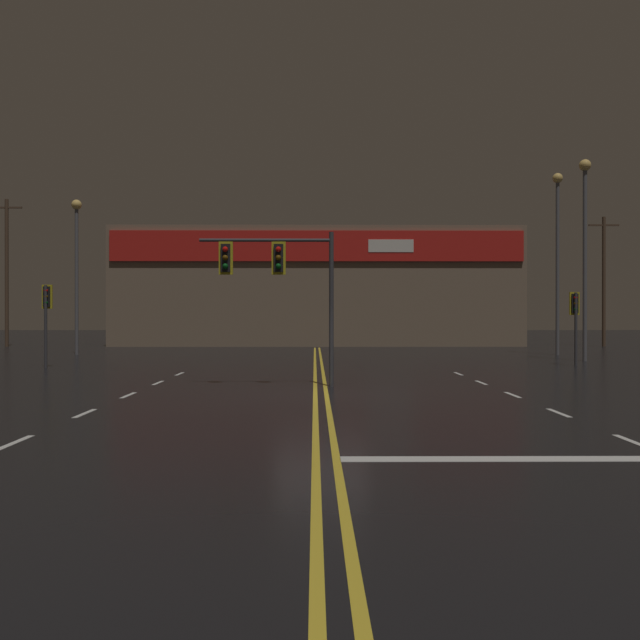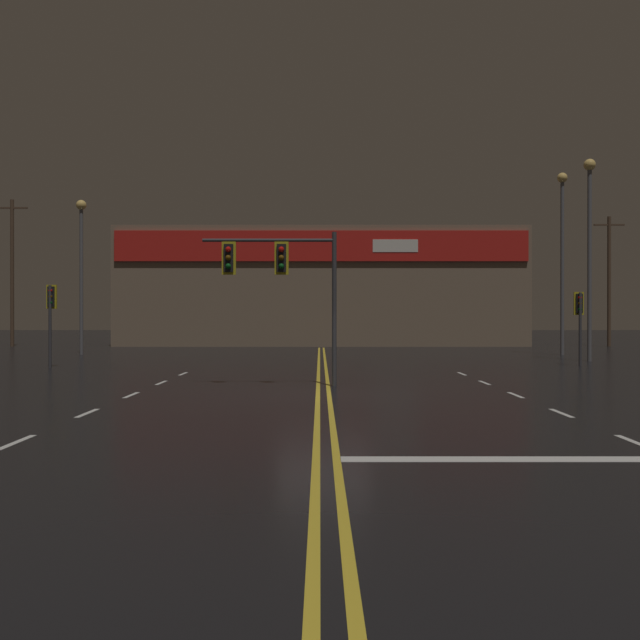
{
  "view_description": "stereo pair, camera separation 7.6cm",
  "coord_description": "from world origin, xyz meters",
  "px_view_note": "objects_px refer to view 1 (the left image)",
  "views": [
    {
      "loc": [
        -0.17,
        -19.03,
        2.07
      ],
      "look_at": [
        0.0,
        3.08,
        2.0
      ],
      "focal_mm": 40.0,
      "sensor_mm": 36.0,
      "label": 1
    },
    {
      "loc": [
        -0.09,
        -19.03,
        2.07
      ],
      "look_at": [
        0.0,
        3.08,
        2.0
      ],
      "focal_mm": 40.0,
      "sensor_mm": 36.0,
      "label": 2
    }
  ],
  "objects_px": {
    "traffic_signal_median": "(275,270)",
    "traffic_signal_corner_northwest": "(47,307)",
    "streetlight_far_left": "(558,240)",
    "traffic_signal_corner_northeast": "(575,312)",
    "streetlight_near_right": "(77,255)",
    "streetlight_near_left": "(585,233)"
  },
  "relations": [
    {
      "from": "traffic_signal_median",
      "to": "traffic_signal_corner_northwest",
      "type": "bearing_deg",
      "value": 140.79
    },
    {
      "from": "streetlight_near_right",
      "to": "streetlight_far_left",
      "type": "distance_m",
      "value": 26.77
    },
    {
      "from": "streetlight_near_right",
      "to": "streetlight_far_left",
      "type": "height_order",
      "value": "streetlight_far_left"
    },
    {
      "from": "traffic_signal_median",
      "to": "streetlight_near_right",
      "type": "relative_size",
      "value": 0.54
    },
    {
      "from": "streetlight_near_left",
      "to": "streetlight_near_right",
      "type": "xyz_separation_m",
      "value": [
        -26.16,
        5.98,
        -0.53
      ]
    },
    {
      "from": "traffic_signal_median",
      "to": "traffic_signal_corner_northwest",
      "type": "distance_m",
      "value": 12.77
    },
    {
      "from": "traffic_signal_corner_northwest",
      "to": "streetlight_far_left",
      "type": "xyz_separation_m",
      "value": [
        24.54,
        9.95,
        3.86
      ]
    },
    {
      "from": "traffic_signal_corner_northeast",
      "to": "streetlight_near_left",
      "type": "bearing_deg",
      "value": 62.7
    },
    {
      "from": "traffic_signal_corner_northwest",
      "to": "streetlight_near_left",
      "type": "bearing_deg",
      "value": 10.35
    },
    {
      "from": "streetlight_far_left",
      "to": "traffic_signal_corner_northeast",
      "type": "bearing_deg",
      "value": -104.36
    },
    {
      "from": "traffic_signal_corner_northeast",
      "to": "traffic_signal_median",
      "type": "bearing_deg",
      "value": -143.38
    },
    {
      "from": "traffic_signal_median",
      "to": "traffic_signal_corner_northwest",
      "type": "xyz_separation_m",
      "value": [
        -9.86,
        8.05,
        -0.99
      ]
    },
    {
      "from": "streetlight_near_left",
      "to": "traffic_signal_median",
      "type": "bearing_deg",
      "value": -138.58
    },
    {
      "from": "traffic_signal_corner_northeast",
      "to": "streetlight_far_left",
      "type": "distance_m",
      "value": 9.9
    },
    {
      "from": "streetlight_near_right",
      "to": "streetlight_near_left",
      "type": "bearing_deg",
      "value": -12.88
    },
    {
      "from": "traffic_signal_corner_northwest",
      "to": "traffic_signal_corner_northeast",
      "type": "xyz_separation_m",
      "value": [
        22.3,
        1.2,
        -0.19
      ]
    },
    {
      "from": "streetlight_near_right",
      "to": "traffic_signal_corner_northwest",
      "type": "bearing_deg",
      "value": -77.92
    },
    {
      "from": "traffic_signal_corner_northwest",
      "to": "streetlight_near_left",
      "type": "distance_m",
      "value": 24.6
    },
    {
      "from": "traffic_signal_corner_northwest",
      "to": "streetlight_near_left",
      "type": "xyz_separation_m",
      "value": [
        23.94,
        4.37,
        3.6
      ]
    },
    {
      "from": "traffic_signal_median",
      "to": "streetlight_near_left",
      "type": "relative_size",
      "value": 0.48
    },
    {
      "from": "streetlight_far_left",
      "to": "traffic_signal_corner_northwest",
      "type": "bearing_deg",
      "value": -157.92
    },
    {
      "from": "traffic_signal_corner_northwest",
      "to": "streetlight_near_right",
      "type": "relative_size",
      "value": 0.4
    }
  ]
}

